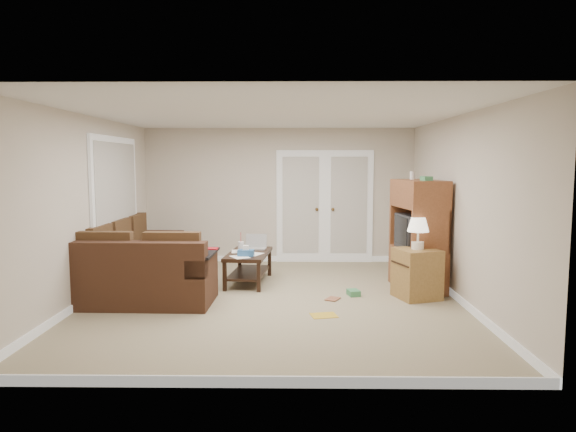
{
  "coord_description": "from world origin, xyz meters",
  "views": [
    {
      "loc": [
        0.29,
        -6.84,
        1.87
      ],
      "look_at": [
        0.19,
        0.51,
        1.1
      ],
      "focal_mm": 32.0,
      "sensor_mm": 36.0,
      "label": 1
    }
  ],
  "objects_px": {
    "coffee_table": "(249,266)",
    "tv_armoire": "(418,234)",
    "sectional_sofa": "(138,267)",
    "side_cabinet": "(417,269)"
  },
  "relations": [
    {
      "from": "coffee_table",
      "to": "side_cabinet",
      "type": "relative_size",
      "value": 1.1
    },
    {
      "from": "coffee_table",
      "to": "side_cabinet",
      "type": "height_order",
      "value": "side_cabinet"
    },
    {
      "from": "coffee_table",
      "to": "tv_armoire",
      "type": "distance_m",
      "value": 2.61
    },
    {
      "from": "sectional_sofa",
      "to": "tv_armoire",
      "type": "relative_size",
      "value": 1.67
    },
    {
      "from": "coffee_table",
      "to": "tv_armoire",
      "type": "relative_size",
      "value": 0.71
    },
    {
      "from": "tv_armoire",
      "to": "side_cabinet",
      "type": "xyz_separation_m",
      "value": [
        -0.13,
        -0.53,
        -0.41
      ]
    },
    {
      "from": "sectional_sofa",
      "to": "coffee_table",
      "type": "xyz_separation_m",
      "value": [
        1.57,
        0.52,
        -0.08
      ]
    },
    {
      "from": "side_cabinet",
      "to": "coffee_table",
      "type": "bearing_deg",
      "value": 142.03
    },
    {
      "from": "coffee_table",
      "to": "tv_armoire",
      "type": "xyz_separation_m",
      "value": [
        2.53,
        -0.35,
        0.55
      ]
    },
    {
      "from": "sectional_sofa",
      "to": "coffee_table",
      "type": "height_order",
      "value": "sectional_sofa"
    }
  ]
}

